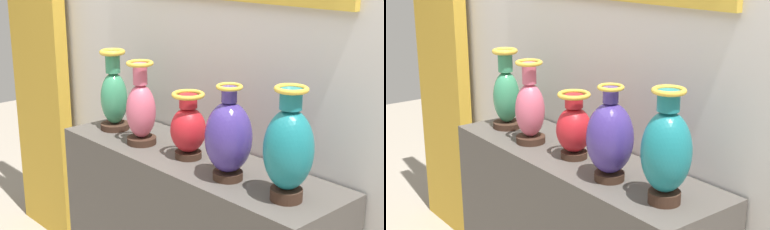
% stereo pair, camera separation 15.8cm
% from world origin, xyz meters
% --- Properties ---
extents(back_wall, '(4.00, 0.14, 2.87)m').
position_xyz_m(back_wall, '(-0.00, 0.26, 1.46)').
color(back_wall, silver).
rests_on(back_wall, ground_plane).
extents(curtain_gold, '(0.59, 0.08, 2.34)m').
position_xyz_m(curtain_gold, '(-1.60, 0.14, 1.17)').
color(curtain_gold, gold).
rests_on(curtain_gold, ground_plane).
extents(vase_jade, '(0.14, 0.14, 0.39)m').
position_xyz_m(vase_jade, '(-0.54, -0.02, 1.16)').
color(vase_jade, '#382319').
rests_on(vase_jade, display_shelf).
extents(vase_rose, '(0.13, 0.13, 0.38)m').
position_xyz_m(vase_rose, '(-0.28, -0.06, 1.15)').
color(vase_rose, '#382319').
rests_on(vase_rose, display_shelf).
extents(vase_crimson, '(0.15, 0.15, 0.28)m').
position_xyz_m(vase_crimson, '(0.00, -0.02, 1.13)').
color(vase_crimson, '#382319').
rests_on(vase_crimson, display_shelf).
extents(vase_indigo, '(0.18, 0.18, 0.37)m').
position_xyz_m(vase_indigo, '(0.27, -0.06, 1.16)').
color(vase_indigo, '#382319').
rests_on(vase_indigo, display_shelf).
extents(vase_teal, '(0.17, 0.17, 0.41)m').
position_xyz_m(vase_teal, '(0.54, -0.05, 1.18)').
color(vase_teal, '#382319').
rests_on(vase_teal, display_shelf).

